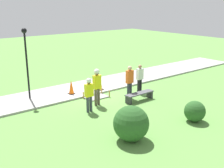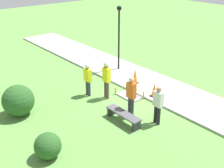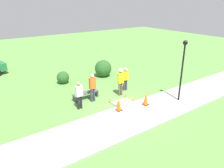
{
  "view_description": "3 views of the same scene",
  "coord_description": "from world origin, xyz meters",
  "px_view_note": "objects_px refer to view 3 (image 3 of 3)",
  "views": [
    {
      "loc": [
        8.85,
        12.62,
        5.15
      ],
      "look_at": [
        0.16,
        1.6,
        1.04
      ],
      "focal_mm": 45.0,
      "sensor_mm": 36.0,
      "label": 1
    },
    {
      "loc": [
        -8.72,
        9.11,
        6.39
      ],
      "look_at": [
        0.28,
        1.61,
        1.06
      ],
      "focal_mm": 45.0,
      "sensor_mm": 36.0,
      "label": 2
    },
    {
      "loc": [
        -7.37,
        -9.33,
        6.08
      ],
      "look_at": [
        0.33,
        1.46,
        0.94
      ],
      "focal_mm": 35.0,
      "sensor_mm": 36.0,
      "label": 3
    }
  ],
  "objects_px": {
    "traffic_cone_near_patch": "(119,105)",
    "bystander_in_gray_shirt": "(79,94)",
    "worker_supervisor": "(121,79)",
    "worker_assistant": "(125,77)",
    "traffic_cone_far_patch": "(146,99)",
    "park_bench": "(86,94)",
    "lamppost_near": "(183,62)",
    "bystander_in_orange_shirt": "(93,86)"
  },
  "relations": [
    {
      "from": "traffic_cone_near_patch",
      "to": "bystander_in_gray_shirt",
      "type": "distance_m",
      "value": 2.4
    },
    {
      "from": "worker_supervisor",
      "to": "worker_assistant",
      "type": "relative_size",
      "value": 1.13
    },
    {
      "from": "traffic_cone_far_patch",
      "to": "bystander_in_gray_shirt",
      "type": "distance_m",
      "value": 3.99
    },
    {
      "from": "traffic_cone_far_patch",
      "to": "worker_assistant",
      "type": "bearing_deg",
      "value": 77.87
    },
    {
      "from": "park_bench",
      "to": "lamppost_near",
      "type": "height_order",
      "value": "lamppost_near"
    },
    {
      "from": "worker_supervisor",
      "to": "worker_assistant",
      "type": "distance_m",
      "value": 1.0
    },
    {
      "from": "traffic_cone_near_patch",
      "to": "lamppost_near",
      "type": "distance_m",
      "value": 4.62
    },
    {
      "from": "bystander_in_orange_shirt",
      "to": "lamppost_near",
      "type": "height_order",
      "value": "lamppost_near"
    },
    {
      "from": "worker_supervisor",
      "to": "bystander_in_gray_shirt",
      "type": "xyz_separation_m",
      "value": [
        -3.16,
        -0.15,
        -0.22
      ]
    },
    {
      "from": "worker_assistant",
      "to": "bystander_in_gray_shirt",
      "type": "distance_m",
      "value": 4.05
    },
    {
      "from": "traffic_cone_near_patch",
      "to": "lamppost_near",
      "type": "xyz_separation_m",
      "value": [
        3.94,
        -1.1,
        2.15
      ]
    },
    {
      "from": "park_bench",
      "to": "bystander_in_gray_shirt",
      "type": "bearing_deg",
      "value": -133.65
    },
    {
      "from": "worker_assistant",
      "to": "lamppost_near",
      "type": "relative_size",
      "value": 0.45
    },
    {
      "from": "bystander_in_gray_shirt",
      "to": "worker_assistant",
      "type": "bearing_deg",
      "value": 9.51
    },
    {
      "from": "traffic_cone_far_patch",
      "to": "park_bench",
      "type": "relative_size",
      "value": 0.46
    },
    {
      "from": "worker_supervisor",
      "to": "bystander_in_gray_shirt",
      "type": "height_order",
      "value": "worker_supervisor"
    },
    {
      "from": "park_bench",
      "to": "bystander_in_orange_shirt",
      "type": "bearing_deg",
      "value": -72.96
    },
    {
      "from": "park_bench",
      "to": "traffic_cone_far_patch",
      "type": "bearing_deg",
      "value": -51.25
    },
    {
      "from": "park_bench",
      "to": "bystander_in_gray_shirt",
      "type": "distance_m",
      "value": 1.54
    },
    {
      "from": "bystander_in_gray_shirt",
      "to": "traffic_cone_near_patch",
      "type": "bearing_deg",
      "value": -44.89
    },
    {
      "from": "traffic_cone_near_patch",
      "to": "worker_assistant",
      "type": "relative_size",
      "value": 0.4
    },
    {
      "from": "traffic_cone_far_patch",
      "to": "worker_supervisor",
      "type": "distance_m",
      "value": 2.3
    },
    {
      "from": "worker_assistant",
      "to": "lamppost_near",
      "type": "distance_m",
      "value": 4.1
    },
    {
      "from": "traffic_cone_near_patch",
      "to": "worker_supervisor",
      "type": "bearing_deg",
      "value": 50.32
    },
    {
      "from": "traffic_cone_far_patch",
      "to": "park_bench",
      "type": "height_order",
      "value": "traffic_cone_far_patch"
    },
    {
      "from": "bystander_in_gray_shirt",
      "to": "lamppost_near",
      "type": "relative_size",
      "value": 0.45
    },
    {
      "from": "worker_assistant",
      "to": "lamppost_near",
      "type": "height_order",
      "value": "lamppost_near"
    },
    {
      "from": "park_bench",
      "to": "bystander_in_gray_shirt",
      "type": "xyz_separation_m",
      "value": [
        -0.97,
        -1.01,
        0.63
      ]
    },
    {
      "from": "bystander_in_orange_shirt",
      "to": "bystander_in_gray_shirt",
      "type": "bearing_deg",
      "value": -160.59
    },
    {
      "from": "worker_supervisor",
      "to": "worker_assistant",
      "type": "xyz_separation_m",
      "value": [
        0.83,
        0.52,
        -0.17
      ]
    },
    {
      "from": "park_bench",
      "to": "worker_assistant",
      "type": "distance_m",
      "value": 3.12
    },
    {
      "from": "traffic_cone_far_patch",
      "to": "worker_supervisor",
      "type": "bearing_deg",
      "value": 96.65
    },
    {
      "from": "lamppost_near",
      "to": "park_bench",
      "type": "bearing_deg",
      "value": 140.84
    },
    {
      "from": "traffic_cone_near_patch",
      "to": "bystander_in_orange_shirt",
      "type": "distance_m",
      "value": 2.21
    },
    {
      "from": "worker_assistant",
      "to": "traffic_cone_near_patch",
      "type": "bearing_deg",
      "value": -135.13
    },
    {
      "from": "traffic_cone_near_patch",
      "to": "park_bench",
      "type": "distance_m",
      "value": 2.76
    },
    {
      "from": "park_bench",
      "to": "bystander_in_gray_shirt",
      "type": "height_order",
      "value": "bystander_in_gray_shirt"
    },
    {
      "from": "traffic_cone_far_patch",
      "to": "bystander_in_orange_shirt",
      "type": "relative_size",
      "value": 0.44
    },
    {
      "from": "park_bench",
      "to": "bystander_in_orange_shirt",
      "type": "xyz_separation_m",
      "value": [
        0.19,
        -0.61,
        0.74
      ]
    },
    {
      "from": "park_bench",
      "to": "lamppost_near",
      "type": "relative_size",
      "value": 0.47
    },
    {
      "from": "traffic_cone_near_patch",
      "to": "bystander_in_gray_shirt",
      "type": "height_order",
      "value": "bystander_in_gray_shirt"
    },
    {
      "from": "traffic_cone_far_patch",
      "to": "bystander_in_orange_shirt",
      "type": "height_order",
      "value": "bystander_in_orange_shirt"
    }
  ]
}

